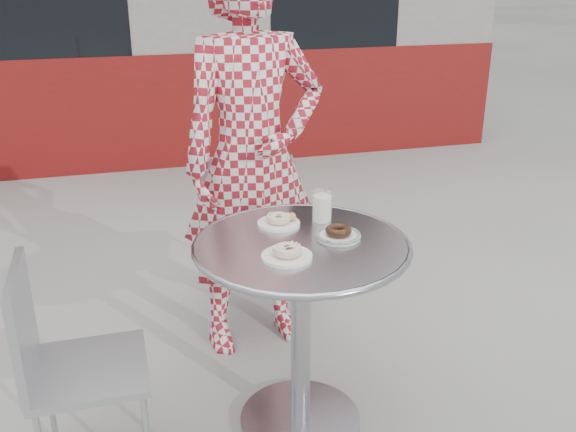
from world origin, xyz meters
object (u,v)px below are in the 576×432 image
object	(u,v)px
milk_cup	(322,207)
plate_near	(287,253)
chair_left	(91,410)
chair_far	(247,261)
plate_far	(279,221)
plate_checker	(338,234)
seated_person	(253,160)
bistro_table	(301,291)

from	to	relation	value
milk_cup	plate_near	bearing A→B (deg)	-127.40
chair_left	milk_cup	size ratio (longest dim) A/B	6.70
chair_far	plate_far	xyz separation A→B (m)	(-0.03, -0.78, 0.54)
chair_left	milk_cup	world-z (taller)	milk_cup
chair_left	plate_checker	distance (m)	1.09
chair_far	seated_person	distance (m)	0.70
seated_person	chair_left	bearing A→B (deg)	-145.34
chair_left	plate_far	size ratio (longest dim) A/B	5.08
bistro_table	plate_checker	size ratio (longest dim) A/B	4.81
plate_near	plate_checker	xyz separation A→B (m)	(0.23, 0.12, -0.00)
plate_near	milk_cup	distance (m)	0.36
plate_near	plate_checker	size ratio (longest dim) A/B	1.04
seated_person	plate_far	bearing A→B (deg)	-99.33
chair_left	seated_person	world-z (taller)	seated_person
bistro_table	plate_checker	bearing A→B (deg)	3.32
seated_person	plate_near	bearing A→B (deg)	-102.59
bistro_table	chair_far	size ratio (longest dim) A/B	0.89
chair_far	chair_left	world-z (taller)	chair_far
plate_far	milk_cup	world-z (taller)	milk_cup
seated_person	plate_near	size ratio (longest dim) A/B	10.48
chair_far	plate_far	distance (m)	0.95
seated_person	plate_near	distance (m)	0.80
bistro_table	seated_person	distance (m)	0.75
plate_checker	milk_cup	size ratio (longest dim) A/B	1.35
plate_near	milk_cup	xyz separation A→B (m)	(0.22, 0.29, 0.04)
bistro_table	chair_far	bearing A→B (deg)	90.41
bistro_table	plate_checker	distance (m)	0.25
chair_far	milk_cup	xyz separation A→B (m)	(0.14, -0.79, 0.58)
seated_person	plate_checker	bearing A→B (deg)	-84.26
chair_far	milk_cup	distance (m)	0.99
bistro_table	plate_far	xyz separation A→B (m)	(-0.03, 0.18, 0.21)
bistro_table	plate_checker	world-z (taller)	plate_checker
bistro_table	plate_near	world-z (taller)	plate_near
bistro_table	plate_far	size ratio (longest dim) A/B	4.93
chair_far	seated_person	xyz separation A→B (m)	(-0.02, -0.29, 0.64)
plate_far	plate_near	size ratio (longest dim) A/B	0.93
milk_cup	chair_far	bearing A→B (deg)	100.24
seated_person	plate_checker	xyz separation A→B (m)	(0.17, -0.67, -0.10)
bistro_table	plate_far	bearing A→B (deg)	100.63
chair_left	plate_far	xyz separation A→B (m)	(0.75, 0.21, 0.56)
seated_person	plate_checker	distance (m)	0.70
milk_cup	bistro_table	bearing A→B (deg)	-126.99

